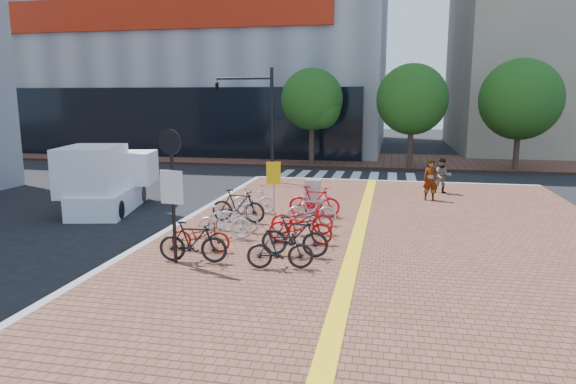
% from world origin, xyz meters
% --- Properties ---
extents(ground, '(120.00, 120.00, 0.00)m').
position_xyz_m(ground, '(0.00, 0.00, 0.00)').
color(ground, black).
rests_on(ground, ground).
extents(sidewalk, '(14.00, 34.00, 0.15)m').
position_xyz_m(sidewalk, '(3.00, -5.00, 0.07)').
color(sidewalk, brown).
rests_on(sidewalk, ground).
extents(tactile_strip, '(0.40, 34.00, 0.01)m').
position_xyz_m(tactile_strip, '(2.00, -5.00, 0.16)').
color(tactile_strip, yellow).
rests_on(tactile_strip, sidewalk).
extents(kerb_west, '(0.25, 34.00, 0.15)m').
position_xyz_m(kerb_west, '(-4.00, -5.00, 0.08)').
color(kerb_west, gray).
rests_on(kerb_west, ground).
extents(kerb_north, '(14.00, 0.25, 0.15)m').
position_xyz_m(kerb_north, '(3.00, 12.00, 0.08)').
color(kerb_north, gray).
rests_on(kerb_north, ground).
extents(far_sidewalk, '(70.00, 8.00, 0.15)m').
position_xyz_m(far_sidewalk, '(0.00, 21.00, 0.07)').
color(far_sidewalk, brown).
rests_on(far_sidewalk, ground).
extents(crosswalk, '(7.50, 4.00, 0.01)m').
position_xyz_m(crosswalk, '(0.50, 14.00, 0.01)').
color(crosswalk, silver).
rests_on(crosswalk, ground).
extents(street_trees, '(16.20, 4.60, 6.35)m').
position_xyz_m(street_trees, '(5.04, 17.45, 4.10)').
color(street_trees, '#38281E').
rests_on(street_trees, far_sidewalk).
extents(bike_0, '(1.81, 0.66, 1.06)m').
position_xyz_m(bike_0, '(-1.95, -2.34, 0.68)').
color(bike_0, black).
rests_on(bike_0, sidewalk).
extents(bike_1, '(1.67, 0.63, 0.87)m').
position_xyz_m(bike_1, '(-2.11, -1.39, 0.58)').
color(bike_1, '#A1190B').
rests_on(bike_1, sidewalk).
extents(bike_2, '(1.69, 0.57, 1.00)m').
position_xyz_m(bike_2, '(-1.87, -0.06, 0.65)').
color(bike_2, silver).
rests_on(bike_2, sidewalk).
extents(bike_3, '(1.74, 0.77, 0.89)m').
position_xyz_m(bike_3, '(-1.86, 0.81, 0.59)').
color(bike_3, '#A9A9AE').
rests_on(bike_3, sidewalk).
extents(bike_4, '(1.89, 0.62, 1.12)m').
position_xyz_m(bike_4, '(-2.07, 2.00, 0.71)').
color(bike_4, black).
rests_on(bike_4, sidewalk).
extents(bike_5, '(1.67, 0.72, 0.97)m').
position_xyz_m(bike_5, '(-1.93, 3.36, 0.64)').
color(bike_5, silver).
rests_on(bike_5, sidewalk).
extents(bike_6, '(1.69, 0.78, 0.98)m').
position_xyz_m(bike_6, '(0.33, -2.40, 0.64)').
color(bike_6, black).
rests_on(bike_6, sidewalk).
extents(bike_7, '(1.80, 0.52, 1.08)m').
position_xyz_m(bike_7, '(0.49, -1.34, 0.69)').
color(bike_7, black).
rests_on(bike_7, sidewalk).
extents(bike_8, '(1.86, 0.66, 0.98)m').
position_xyz_m(bike_8, '(0.43, -0.10, 0.64)').
color(bike_8, '#B10D0C').
rests_on(bike_8, sidewalk).
extents(bike_9, '(1.99, 1.00, 1.00)m').
position_xyz_m(bike_9, '(0.31, 0.86, 0.65)').
color(bike_9, red).
rests_on(bike_9, sidewalk).
extents(bike_10, '(1.68, 0.68, 0.98)m').
position_xyz_m(bike_10, '(0.41, 2.10, 0.64)').
color(bike_10, '#AFAFB4').
rests_on(bike_10, sidewalk).
extents(bike_11, '(1.81, 0.52, 1.08)m').
position_xyz_m(bike_11, '(0.31, 3.36, 0.69)').
color(bike_11, red).
rests_on(bike_11, sidewalk).
extents(pedestrian_a, '(0.66, 0.48, 1.67)m').
position_xyz_m(pedestrian_a, '(4.51, 7.20, 0.98)').
color(pedestrian_a, gray).
rests_on(pedestrian_a, sidewalk).
extents(pedestrian_b, '(0.77, 0.62, 1.54)m').
position_xyz_m(pedestrian_b, '(5.14, 8.89, 0.92)').
color(pedestrian_b, '#4C5161').
rests_on(pedestrian_b, sidewalk).
extents(utility_box, '(0.59, 0.44, 1.25)m').
position_xyz_m(utility_box, '(0.20, 3.76, 0.77)').
color(utility_box, '#B9B8BD').
rests_on(utility_box, sidewalk).
extents(yellow_sign, '(0.51, 0.16, 1.88)m').
position_xyz_m(yellow_sign, '(-1.20, 3.53, 1.45)').
color(yellow_sign, '#B7B7BC').
rests_on(yellow_sign, sidewalk).
extents(notice_sign, '(0.63, 0.19, 3.38)m').
position_xyz_m(notice_sign, '(-2.38, -2.51, 2.28)').
color(notice_sign, black).
rests_on(notice_sign, sidewalk).
extents(traffic_light_pole, '(2.99, 1.15, 5.57)m').
position_xyz_m(traffic_light_pole, '(-4.17, 10.46, 4.00)').
color(traffic_light_pole, black).
rests_on(traffic_light_pole, sidewalk).
extents(box_truck, '(2.81, 4.69, 2.53)m').
position_xyz_m(box_truck, '(-7.69, 3.42, 1.19)').
color(box_truck, white).
rests_on(box_truck, ground).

